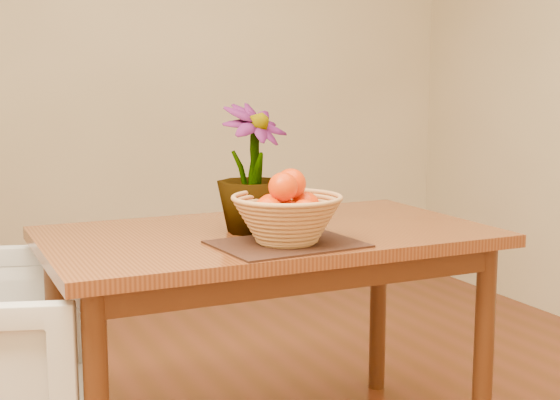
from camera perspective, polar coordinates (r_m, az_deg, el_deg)
name	(u,v)px	position (r m, az deg, el deg)	size (l,w,h in m)	color
wall_back	(119,57)	(4.30, -11.70, 10.24)	(4.00, 0.02, 2.70)	beige
table	(268,257)	(2.50, -0.91, -4.22)	(1.40, 0.80, 0.75)	brown
placemat	(287,244)	(2.27, 0.51, -3.23)	(0.41, 0.31, 0.01)	#361C13
wicker_basket	(287,221)	(2.25, 0.51, -1.53)	(0.32, 0.32, 0.13)	tan
orange_pile	(287,202)	(2.24, 0.52, -0.17)	(0.23, 0.22, 0.16)	#E23B03
potted_plant	(253,168)	(2.43, -2.02, 2.32)	(0.23, 0.23, 0.40)	#184714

